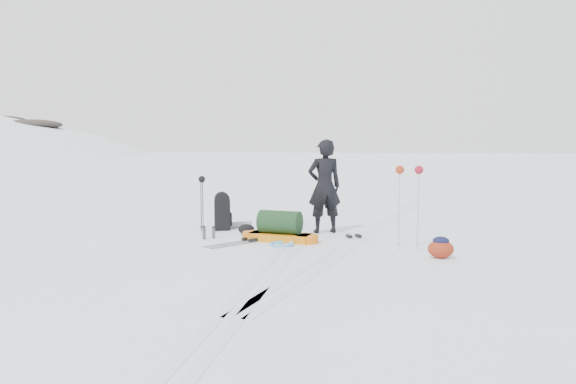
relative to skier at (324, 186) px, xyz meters
name	(u,v)px	position (x,y,z in m)	size (l,w,h in m)	color
ground	(296,241)	(-0.36, -1.16, -1.00)	(200.00, 200.00, 0.00)	white
ski_tracks	(334,235)	(0.25, -0.28, -0.99)	(3.38, 17.97, 0.01)	silver
skier	(324,186)	(0.00, 0.00, 0.00)	(0.73, 0.48, 1.99)	black
pulk_sled	(280,229)	(-0.67, -1.23, -0.77)	(1.62, 0.67, 0.60)	orange
expedition_rucksack	(225,212)	(-2.20, -0.13, -0.60)	(0.72, 0.84, 0.85)	black
ski_poles_black	(202,186)	(-2.63, -0.39, -0.01)	(0.16, 0.15, 1.21)	black
ski_poles_silver	(409,179)	(1.79, -1.62, 0.28)	(0.49, 0.16, 1.52)	#BBBDC3
touring_skis_grey	(250,241)	(-1.22, -1.43, -0.98)	(1.36, 1.83, 0.07)	#96979E
touring_skis_white	(354,237)	(0.70, -0.57, -0.98)	(1.16, 1.90, 0.07)	silver
rope_coil	(282,244)	(-0.51, -1.66, -0.97)	(0.60, 0.60, 0.06)	#5FA7E7
small_daypack	(441,248)	(2.34, -2.19, -0.82)	(0.50, 0.43, 0.37)	maroon
thermos_pair	(209,233)	(-2.12, -1.31, -0.87)	(0.22, 0.20, 0.27)	#4F5155
stuff_sack	(246,229)	(-1.56, -0.60, -0.89)	(0.37, 0.28, 0.22)	black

